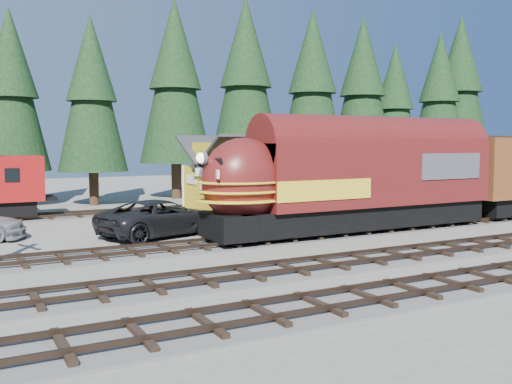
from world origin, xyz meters
TOP-DOWN VIEW (x-y plane):
  - ground at (0.00, 0.00)m, footprint 120.00×120.00m
  - track_siding at (10.00, 4.00)m, footprint 68.00×3.20m
  - track_spur at (-10.00, 18.00)m, footprint 32.00×3.20m
  - depot at (-0.00, 10.50)m, footprint 12.80×7.00m
  - conifer_backdrop at (5.64, 24.73)m, footprint 81.67×23.27m
  - locomotive at (-0.53, 4.00)m, footprint 17.42×3.46m
  - pickup_truck_a at (-9.27, 8.17)m, footprint 7.42×4.97m

SIDE VIEW (x-z plane):
  - ground at x=0.00m, z-range 0.00..0.00m
  - track_siding at x=10.00m, z-range -0.11..0.22m
  - track_spur at x=-10.00m, z-range -0.11..0.22m
  - pickup_truck_a at x=-9.27m, z-range 0.00..1.89m
  - locomotive at x=-0.53m, z-range 0.37..5.11m
  - depot at x=0.00m, z-range 0.31..5.61m
  - conifer_backdrop at x=5.64m, z-range 1.79..18.78m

